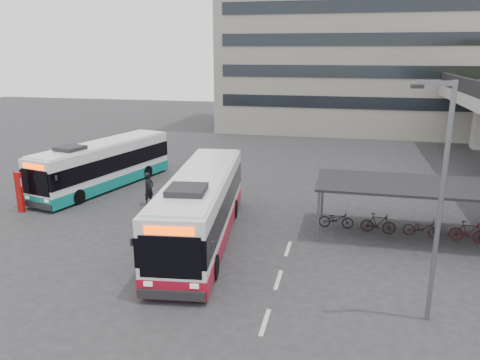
% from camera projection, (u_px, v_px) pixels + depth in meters
% --- Properties ---
extents(ground, '(120.00, 120.00, 0.00)m').
position_uv_depth(ground, '(234.00, 244.00, 21.40)').
color(ground, '#28282B').
rests_on(ground, ground).
extents(bike_shelter, '(10.00, 4.00, 2.54)m').
position_uv_depth(bike_shelter, '(424.00, 205.00, 22.00)').
color(bike_shelter, '#595B60').
rests_on(bike_shelter, ground).
extents(office_block, '(30.00, 15.00, 25.00)m').
position_uv_depth(office_block, '(365.00, 13.00, 50.62)').
color(office_block, gray).
rests_on(office_block, ground).
extents(road_markings, '(0.15, 7.60, 0.01)m').
position_uv_depth(road_markings, '(278.00, 280.00, 18.05)').
color(road_markings, beige).
rests_on(road_markings, ground).
extents(bus_main, '(3.92, 11.84, 3.44)m').
position_uv_depth(bus_main, '(201.00, 208.00, 21.41)').
color(bus_main, white).
rests_on(bus_main, ground).
extents(bus_teal, '(4.79, 10.96, 3.17)m').
position_uv_depth(bus_teal, '(104.00, 165.00, 29.96)').
color(bus_teal, white).
rests_on(bus_teal, ground).
extents(pedestrian, '(0.64, 0.80, 1.91)m').
position_uv_depth(pedestrian, '(149.00, 189.00, 26.63)').
color(pedestrian, black).
rests_on(pedestrian, ground).
extents(lamp_post, '(1.33, 0.54, 7.73)m').
position_uv_depth(lamp_post, '(439.00, 191.00, 14.21)').
color(lamp_post, '#595B60').
rests_on(lamp_post, ground).
extents(sign_totem_mid, '(0.48, 0.25, 2.25)m').
position_uv_depth(sign_totem_mid, '(19.00, 192.00, 25.36)').
color(sign_totem_mid, '#9A0A09').
rests_on(sign_totem_mid, ground).
extents(sign_totem_north, '(0.54, 0.17, 2.52)m').
position_uv_depth(sign_totem_north, '(70.00, 171.00, 29.10)').
color(sign_totem_north, '#9A0A09').
rests_on(sign_totem_north, ground).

